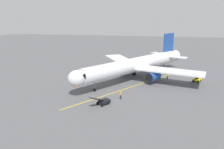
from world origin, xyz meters
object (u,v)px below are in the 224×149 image
object	(u,v)px
safety_cone_wing_port	(77,86)
safety_cone_wing_starboard	(130,92)
airplane	(135,65)
belt_loader_portside	(103,101)
safety_cone_nose_left	(46,79)
ground_crew_wing_walker	(157,74)
belt_loader_near_nose	(197,79)
ground_crew_loader	(168,76)
ground_crew_marshaller	(121,95)
safety_cone_nose_right	(60,79)

from	to	relation	value
safety_cone_wing_port	safety_cone_wing_starboard	bearing A→B (deg)	172.27
airplane	belt_loader_portside	size ratio (longest dim) A/B	7.77
belt_loader_portside	safety_cone_nose_left	bearing A→B (deg)	-36.19
ground_crew_wing_walker	safety_cone_nose_left	size ratio (longest dim) A/B	3.11
belt_loader_portside	safety_cone_wing_starboard	distance (m)	8.52
belt_loader_near_nose	safety_cone_nose_left	bearing A→B (deg)	6.67
airplane	belt_loader_near_nose	world-z (taller)	airplane
ground_crew_loader	belt_loader_portside	bearing A→B (deg)	55.13
safety_cone_nose_left	safety_cone_wing_port	bearing A→B (deg)	154.56
airplane	ground_crew_wing_walker	xyz separation A→B (m)	(-6.18, -3.46, -3.12)
ground_crew_marshaller	belt_loader_portside	size ratio (longest dim) A/B	0.39
ground_crew_marshaller	safety_cone_nose_right	xyz separation A→B (m)	(17.97, -10.60, -0.61)
belt_loader_portside	ground_crew_loader	bearing A→B (deg)	-124.87
ground_crew_loader	safety_cone_wing_starboard	distance (m)	15.92
ground_crew_wing_walker	ground_crew_loader	bearing A→B (deg)	153.64
safety_cone_nose_left	safety_cone_nose_right	xyz separation A→B (m)	(-4.09, -0.17, 0.00)
belt_loader_near_nose	ground_crew_loader	bearing A→B (deg)	-10.65
ground_crew_loader	belt_loader_portside	size ratio (longest dim) A/B	0.39
safety_cone_wing_starboard	airplane	bearing A→B (deg)	-91.69
safety_cone_nose_left	belt_loader_portside	bearing A→B (deg)	143.81
ground_crew_loader	safety_cone_wing_starboard	world-z (taller)	ground_crew_loader
airplane	safety_cone_wing_port	size ratio (longest dim) A/B	62.22
airplane	safety_cone_wing_starboard	world-z (taller)	airplane
safety_cone_wing_port	belt_loader_near_nose	bearing A→B (deg)	-162.03
safety_cone_nose_right	safety_cone_nose_left	bearing A→B (deg)	2.32
belt_loader_near_nose	safety_cone_nose_right	world-z (taller)	belt_loader_near_nose
ground_crew_wing_walker	safety_cone_nose_right	bearing A→B (deg)	15.75
safety_cone_nose_right	safety_cone_wing_starboard	bearing A→B (deg)	160.47
belt_loader_portside	safety_cone_wing_starboard	world-z (taller)	belt_loader_portside
ground_crew_marshaller	belt_loader_portside	distance (m)	4.63
safety_cone_nose_right	safety_cone_wing_port	xyz separation A→B (m)	(-6.40, 5.15, 0.00)
belt_loader_near_nose	belt_loader_portside	bearing A→B (deg)	40.92
belt_loader_near_nose	ground_crew_wing_walker	bearing A→B (deg)	-15.16
airplane	safety_cone_nose_right	size ratio (longest dim) A/B	62.22
airplane	belt_loader_near_nose	size ratio (longest dim) A/B	7.65
ground_crew_loader	ground_crew_wing_walker	bearing A→B (deg)	-26.36
safety_cone_nose_right	belt_loader_near_nose	bearing A→B (deg)	-172.84
airplane	safety_cone_nose_right	distance (m)	20.60
belt_loader_near_nose	airplane	bearing A→B (deg)	2.35
belt_loader_near_nose	safety_cone_nose_left	world-z (taller)	belt_loader_near_nose
ground_crew_marshaller	safety_cone_wing_starboard	size ratio (longest dim) A/B	3.11
belt_loader_portside	safety_cone_nose_left	size ratio (longest dim) A/B	8.01
ground_crew_wing_walker	safety_cone_wing_port	size ratio (longest dim) A/B	3.11
ground_crew_wing_walker	ground_crew_loader	distance (m)	3.10
airplane	safety_cone_nose_left	bearing A→B (deg)	9.60
belt_loader_near_nose	safety_cone_wing_starboard	distance (m)	20.36
ground_crew_wing_walker	belt_loader_portside	size ratio (longest dim) A/B	0.39
ground_crew_marshaller	safety_cone_nose_right	size ratio (longest dim) A/B	3.11
ground_crew_marshaller	ground_crew_loader	size ratio (longest dim) A/B	1.00
airplane	safety_cone_wing_starboard	bearing A→B (deg)	88.31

